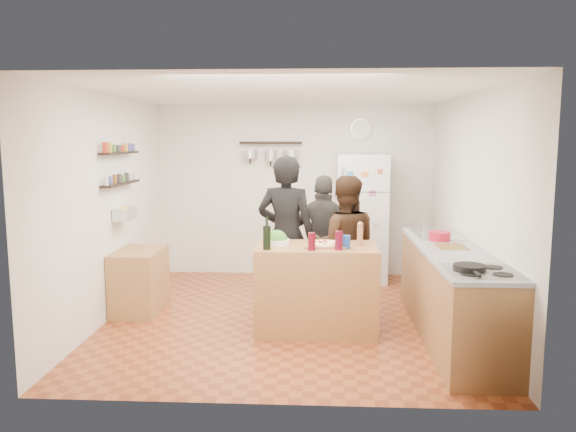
# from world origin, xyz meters

# --- Properties ---
(room_shell) EXTENTS (4.20, 4.20, 4.20)m
(room_shell) POSITION_xyz_m (0.00, 0.39, 1.25)
(room_shell) COLOR brown
(room_shell) RESTS_ON ground
(prep_island) EXTENTS (1.25, 0.72, 0.91)m
(prep_island) POSITION_xyz_m (0.32, -0.40, 0.46)
(prep_island) COLOR #A76D3D
(prep_island) RESTS_ON floor
(pizza_board) EXTENTS (0.42, 0.34, 0.02)m
(pizza_board) POSITION_xyz_m (0.40, -0.42, 0.92)
(pizza_board) COLOR brown
(pizza_board) RESTS_ON prep_island
(pizza) EXTENTS (0.34, 0.34, 0.02)m
(pizza) POSITION_xyz_m (0.40, -0.42, 0.94)
(pizza) COLOR beige
(pizza) RESTS_ON pizza_board
(salad_bowl) EXTENTS (0.27, 0.27, 0.05)m
(salad_bowl) POSITION_xyz_m (-0.10, -0.35, 0.94)
(salad_bowl) COLOR white
(salad_bowl) RESTS_ON prep_island
(wine_bottle) EXTENTS (0.08, 0.08, 0.24)m
(wine_bottle) POSITION_xyz_m (-0.18, -0.62, 1.03)
(wine_bottle) COLOR black
(wine_bottle) RESTS_ON prep_island
(wine_glass_near) EXTENTS (0.07, 0.07, 0.18)m
(wine_glass_near) POSITION_xyz_m (0.27, -0.64, 1.00)
(wine_glass_near) COLOR #520713
(wine_glass_near) RESTS_ON prep_island
(wine_glass_far) EXTENTS (0.08, 0.08, 0.19)m
(wine_glass_far) POSITION_xyz_m (0.54, -0.60, 1.00)
(wine_glass_far) COLOR #4F061B
(wine_glass_far) RESTS_ON prep_island
(pepper_mill) EXTENTS (0.06, 0.06, 0.20)m
(pepper_mill) POSITION_xyz_m (0.77, -0.35, 1.01)
(pepper_mill) COLOR #AB6B47
(pepper_mill) RESTS_ON prep_island
(salt_canister) EXTENTS (0.08, 0.08, 0.13)m
(salt_canister) POSITION_xyz_m (0.62, -0.52, 0.98)
(salt_canister) COLOR navy
(salt_canister) RESTS_ON prep_island
(person_left) EXTENTS (0.75, 0.57, 1.84)m
(person_left) POSITION_xyz_m (-0.02, 0.13, 0.92)
(person_left) COLOR black
(person_left) RESTS_ON floor
(person_center) EXTENTS (0.79, 0.62, 1.60)m
(person_center) POSITION_xyz_m (0.64, 0.17, 0.80)
(person_center) COLOR black
(person_center) RESTS_ON floor
(person_back) EXTENTS (0.97, 0.51, 1.58)m
(person_back) POSITION_xyz_m (0.42, 0.59, 0.79)
(person_back) COLOR #2E2C29
(person_back) RESTS_ON floor
(counter_run) EXTENTS (0.63, 2.63, 0.90)m
(counter_run) POSITION_xyz_m (1.70, -0.55, 0.45)
(counter_run) COLOR #9E7042
(counter_run) RESTS_ON floor
(stove_top) EXTENTS (0.60, 0.62, 0.02)m
(stove_top) POSITION_xyz_m (1.70, -1.50, 0.91)
(stove_top) COLOR white
(stove_top) RESTS_ON counter_run
(skillet) EXTENTS (0.27, 0.27, 0.05)m
(skillet) POSITION_xyz_m (1.60, -1.49, 0.95)
(skillet) COLOR black
(skillet) RESTS_ON stove_top
(sink) EXTENTS (0.50, 0.80, 0.03)m
(sink) POSITION_xyz_m (1.70, 0.30, 0.92)
(sink) COLOR silver
(sink) RESTS_ON counter_run
(cutting_board) EXTENTS (0.30, 0.40, 0.02)m
(cutting_board) POSITION_xyz_m (1.70, -0.43, 0.91)
(cutting_board) COLOR brown
(cutting_board) RESTS_ON counter_run
(red_bowl) EXTENTS (0.23, 0.23, 0.10)m
(red_bowl) POSITION_xyz_m (1.65, -0.08, 0.97)
(red_bowl) COLOR #AF1429
(red_bowl) RESTS_ON counter_run
(fridge) EXTENTS (0.70, 0.68, 1.80)m
(fridge) POSITION_xyz_m (0.95, 1.75, 0.90)
(fridge) COLOR white
(fridge) RESTS_ON floor
(wall_clock) EXTENTS (0.30, 0.03, 0.30)m
(wall_clock) POSITION_xyz_m (0.95, 2.08, 2.15)
(wall_clock) COLOR silver
(wall_clock) RESTS_ON back_wall
(spice_shelf_lower) EXTENTS (0.12, 1.00, 0.02)m
(spice_shelf_lower) POSITION_xyz_m (-1.93, 0.20, 1.50)
(spice_shelf_lower) COLOR black
(spice_shelf_lower) RESTS_ON left_wall
(spice_shelf_upper) EXTENTS (0.12, 1.00, 0.02)m
(spice_shelf_upper) POSITION_xyz_m (-1.93, 0.20, 1.85)
(spice_shelf_upper) COLOR black
(spice_shelf_upper) RESTS_ON left_wall
(produce_basket) EXTENTS (0.18, 0.35, 0.14)m
(produce_basket) POSITION_xyz_m (-1.90, 0.20, 1.15)
(produce_basket) COLOR silver
(produce_basket) RESTS_ON left_wall
(side_table) EXTENTS (0.50, 0.80, 0.73)m
(side_table) POSITION_xyz_m (-1.74, 0.15, 0.36)
(side_table) COLOR #AD8148
(side_table) RESTS_ON floor
(pot_rack) EXTENTS (0.90, 0.04, 0.04)m
(pot_rack) POSITION_xyz_m (-0.35, 2.00, 1.95)
(pot_rack) COLOR black
(pot_rack) RESTS_ON back_wall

